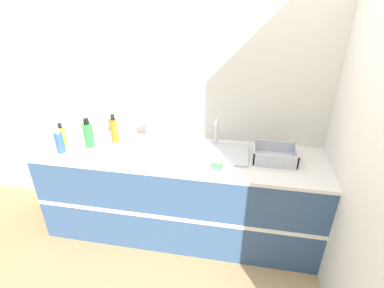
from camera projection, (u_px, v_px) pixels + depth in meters
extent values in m
plane|color=tan|center=(174.00, 254.00, 2.75)|extent=(12.00, 12.00, 0.00)
cube|color=beige|center=(187.00, 94.00, 2.73)|extent=(4.92, 0.06, 2.60)
cube|color=silver|center=(348.00, 120.00, 2.22)|extent=(0.06, 2.66, 2.60)
cube|color=#33517A|center=(180.00, 195.00, 2.83)|extent=(2.52, 0.66, 0.85)
cube|color=white|center=(172.00, 218.00, 2.55)|extent=(2.52, 0.01, 0.04)
cube|color=silver|center=(179.00, 155.00, 2.62)|extent=(2.54, 0.68, 0.03)
cube|color=silver|center=(214.00, 152.00, 2.61)|extent=(0.60, 0.37, 0.02)
cylinder|color=silver|center=(216.00, 131.00, 2.69)|extent=(0.02, 0.02, 0.24)
cylinder|color=silver|center=(216.00, 121.00, 2.59)|extent=(0.02, 0.10, 0.02)
cylinder|color=#4C4C51|center=(155.00, 150.00, 2.66)|extent=(0.10, 0.10, 0.01)
cylinder|color=white|center=(154.00, 136.00, 2.59)|extent=(0.13, 0.13, 0.27)
cube|color=#B7BABF|center=(274.00, 159.00, 2.51)|extent=(0.35, 0.27, 0.01)
cube|color=#B7BABF|center=(276.00, 161.00, 2.37)|extent=(0.35, 0.01, 0.10)
cube|color=#B7BABF|center=(274.00, 146.00, 2.60)|extent=(0.35, 0.01, 0.10)
cube|color=#B7BABF|center=(254.00, 152.00, 2.51)|extent=(0.01, 0.27, 0.10)
cube|color=#B7BABF|center=(296.00, 155.00, 2.46)|extent=(0.01, 0.27, 0.10)
cylinder|color=#2D56B7|center=(60.00, 143.00, 2.59)|extent=(0.07, 0.07, 0.18)
cylinder|color=silver|center=(57.00, 131.00, 2.54)|extent=(0.04, 0.04, 0.04)
cylinder|color=#2D8C3D|center=(89.00, 135.00, 2.68)|extent=(0.08, 0.08, 0.22)
cylinder|color=black|center=(86.00, 121.00, 2.62)|extent=(0.05, 0.05, 0.05)
cylinder|color=#B26B19|center=(114.00, 131.00, 2.76)|extent=(0.07, 0.07, 0.22)
cylinder|color=black|center=(113.00, 117.00, 2.70)|extent=(0.04, 0.04, 0.05)
cylinder|color=yellow|center=(62.00, 137.00, 2.69)|extent=(0.06, 0.06, 0.19)
cylinder|color=black|center=(60.00, 126.00, 2.63)|extent=(0.03, 0.03, 0.04)
cube|color=#4CB259|center=(217.00, 167.00, 2.40)|extent=(0.09, 0.06, 0.02)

